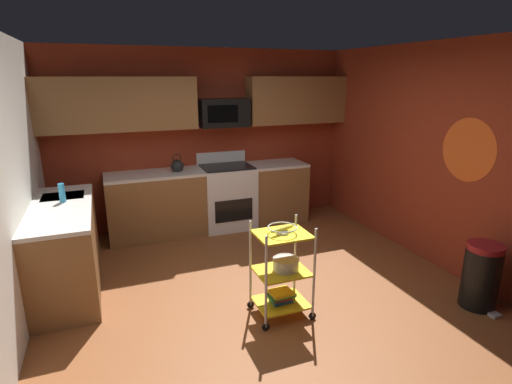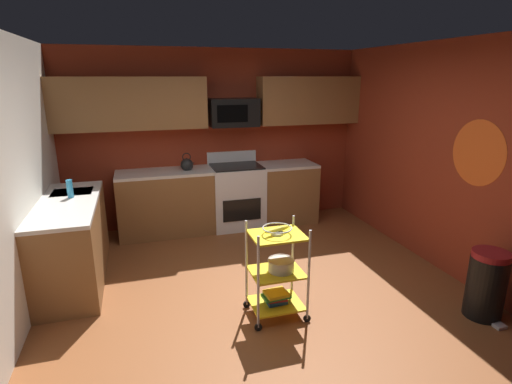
{
  "view_description": "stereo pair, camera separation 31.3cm",
  "coord_description": "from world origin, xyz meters",
  "views": [
    {
      "loc": [
        -1.43,
        -3.43,
        2.21
      ],
      "look_at": [
        0.01,
        0.3,
        1.05
      ],
      "focal_mm": 28.18,
      "sensor_mm": 36.0,
      "label": 1
    },
    {
      "loc": [
        -1.13,
        -3.53,
        2.21
      ],
      "look_at": [
        0.01,
        0.3,
        1.05
      ],
      "focal_mm": 28.18,
      "sensor_mm": 36.0,
      "label": 2
    }
  ],
  "objects": [
    {
      "name": "floor",
      "position": [
        0.0,
        0.0,
        -0.02
      ],
      "size": [
        4.4,
        4.8,
        0.04
      ],
      "primitive_type": "cube",
      "color": "brown",
      "rests_on": "ground"
    },
    {
      "name": "wall_back",
      "position": [
        0.0,
        2.43,
        1.3
      ],
      "size": [
        4.52,
        0.06,
        2.6
      ],
      "primitive_type": "cube",
      "color": "maroon",
      "rests_on": "ground"
    },
    {
      "name": "wall_right",
      "position": [
        2.23,
        0.0,
        1.3
      ],
      "size": [
        0.06,
        4.8,
        2.6
      ],
      "primitive_type": "cube",
      "color": "maroon",
      "rests_on": "ground"
    },
    {
      "name": "wall_flower_decal",
      "position": [
        2.2,
        -0.3,
        1.45
      ],
      "size": [
        0.0,
        0.68,
        0.68
      ],
      "primitive_type": "cylinder",
      "rotation": [
        0.0,
        1.57,
        0.0
      ],
      "color": "#E5591E"
    },
    {
      "name": "counter_run",
      "position": [
        -0.7,
        1.68,
        0.46
      ],
      "size": [
        3.67,
        2.29,
        0.92
      ],
      "color": "brown",
      "rests_on": "ground"
    },
    {
      "name": "oven_range",
      "position": [
        0.24,
        2.1,
        0.48
      ],
      "size": [
        0.76,
        0.65,
        1.1
      ],
      "color": "white",
      "rests_on": "ground"
    },
    {
      "name": "upper_cabinets",
      "position": [
        -0.05,
        2.23,
        1.85
      ],
      "size": [
        4.4,
        0.33,
        0.7
      ],
      "color": "brown"
    },
    {
      "name": "microwave",
      "position": [
        0.24,
        2.21,
        1.7
      ],
      "size": [
        0.7,
        0.39,
        0.4
      ],
      "color": "black"
    },
    {
      "name": "rolling_cart",
      "position": [
        0.02,
        -0.34,
        0.45
      ],
      "size": [
        0.55,
        0.42,
        0.91
      ],
      "color": "silver",
      "rests_on": "ground"
    },
    {
      "name": "fruit_bowl",
      "position": [
        0.02,
        -0.34,
        0.88
      ],
      "size": [
        0.27,
        0.27,
        0.07
      ],
      "color": "silver",
      "rests_on": "rolling_cart"
    },
    {
      "name": "mixing_bowl_large",
      "position": [
        0.06,
        -0.34,
        0.52
      ],
      "size": [
        0.25,
        0.25,
        0.11
      ],
      "color": "silver",
      "rests_on": "rolling_cart"
    },
    {
      "name": "book_stack",
      "position": [
        0.02,
        -0.34,
        0.19
      ],
      "size": [
        0.27,
        0.2,
        0.11
      ],
      "color": "#1E4C8C",
      "rests_on": "rolling_cart"
    },
    {
      "name": "kettle",
      "position": [
        -0.48,
        2.1,
        1.0
      ],
      "size": [
        0.21,
        0.18,
        0.26
      ],
      "color": "black",
      "rests_on": "counter_run"
    },
    {
      "name": "dish_soap_bottle",
      "position": [
        -1.88,
        1.1,
        1.02
      ],
      "size": [
        0.06,
        0.06,
        0.2
      ],
      "primitive_type": "cylinder",
      "color": "#2D8CBF",
      "rests_on": "counter_run"
    },
    {
      "name": "trash_can",
      "position": [
        1.9,
        -0.92,
        0.33
      ],
      "size": [
        0.34,
        0.42,
        0.66
      ],
      "color": "black",
      "rests_on": "ground"
    }
  ]
}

